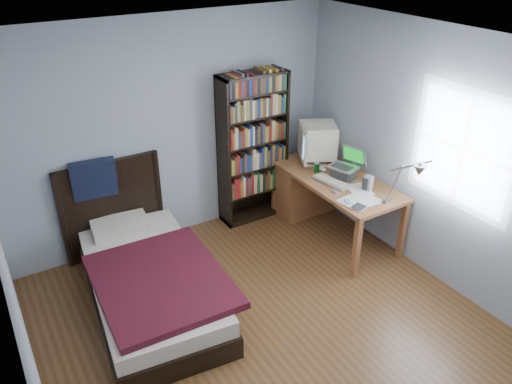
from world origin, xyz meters
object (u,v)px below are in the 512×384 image
crt_monitor (316,141)px  keyboard (332,181)px  laptop (344,170)px  desk (311,187)px  bed (146,276)px  soda_can (317,168)px  speaker (368,183)px  bookshelf (253,148)px  desk_lamp (414,173)px

crt_monitor → keyboard: size_ratio=1.35×
laptop → crt_monitor: bearing=92.4°
desk → bed: bearing=-169.7°
keyboard → soda_can: 0.31m
speaker → soda_can: 0.67m
crt_monitor → laptop: size_ratio=1.58×
speaker → bookshelf: bookshelf is taller
laptop → desk_lamp: desk_lamp is taller
desk → soda_can: size_ratio=14.92×
bed → crt_monitor: bearing=10.3°
desk → soda_can: soda_can is taller
desk_lamp → speaker: (0.14, 0.70, -0.45)m
keyboard → bookshelf: bookshelf is taller
laptop → soda_can: bearing=118.9°
desk → keyboard: bearing=-103.1°
keyboard → speaker: 0.41m
laptop → bed: 2.42m
crt_monitor → soda_can: (-0.14, -0.21, -0.22)m
speaker → desk: bearing=78.2°
crt_monitor → speaker: crt_monitor is taller
bed → soda_can: bearing=5.4°
desk_lamp → bed: desk_lamp is taller
desk → bed: bed is taller
speaker → bed: size_ratio=0.08×
desk → laptop: 0.65m
bookshelf → speaker: bearing=-60.9°
keyboard → crt_monitor: bearing=62.1°
speaker → soda_can: bearing=88.7°
desk → bed: size_ratio=0.74×
speaker → desk_lamp: bearing=-120.0°
keyboard → speaker: speaker is taller
crt_monitor → keyboard: bearing=-107.2°
soda_can → crt_monitor: bearing=56.8°
bookshelf → laptop: bearing=-53.8°
laptop → speaker: (0.04, -0.35, -0.02)m
desk_lamp → bookshelf: 2.04m
laptop → desk_lamp: (-0.11, -1.04, 0.43)m
crt_monitor → speaker: bearing=-86.1°
laptop → speaker: laptop is taller
desk → desk_lamp: size_ratio=2.46×
desk_lamp → soda_can: size_ratio=6.06×
crt_monitor → keyboard: (-0.16, -0.52, -0.26)m
laptop → bed: bed is taller
desk_lamp → bed: (-2.24, 1.13, -1.01)m
crt_monitor → keyboard: 0.60m
bookshelf → soda_can: bearing=-50.6°
desk_lamp → desk: bearing=88.4°
desk_lamp → bed: size_ratio=0.30×
laptop → speaker: bearing=-84.0°
desk_lamp → speaker: size_ratio=3.96×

